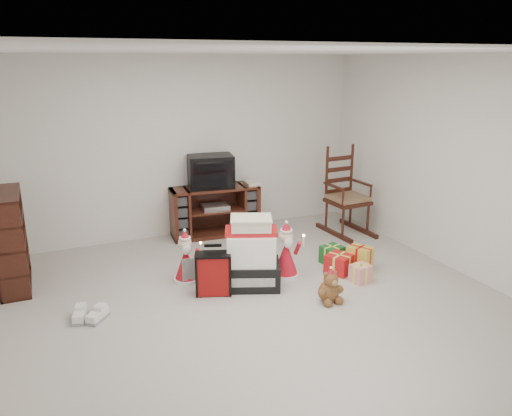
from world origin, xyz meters
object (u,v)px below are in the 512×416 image
(teddy_bear, at_px, (329,288))
(gift_cluster, at_px, (343,262))
(bookshelf, at_px, (11,242))
(santa_figurine, at_px, (286,256))
(sneaker_pair, at_px, (89,315))
(rocking_chair, at_px, (345,202))
(crt_television, at_px, (211,171))
(gift_pile, at_px, (251,257))
(red_suitcase, at_px, (213,274))
(mrs_claus_figurine, at_px, (186,262))
(tv_stand, at_px, (215,211))

(teddy_bear, height_order, gift_cluster, teddy_bear)
(bookshelf, relative_size, santa_figurine, 1.62)
(santa_figurine, xyz_separation_m, sneaker_pair, (-2.22, -0.14, -0.21))
(gift_cluster, bearing_deg, santa_figurine, 167.36)
(bookshelf, xyz_separation_m, rocking_chair, (4.37, 0.07, -0.07))
(crt_television, bearing_deg, gift_pile, -85.01)
(red_suitcase, bearing_deg, mrs_claus_figurine, 131.86)
(teddy_bear, relative_size, sneaker_pair, 0.88)
(rocking_chair, xyz_separation_m, mrs_claus_figurine, (-2.60, -0.72, -0.21))
(bookshelf, bearing_deg, tv_stand, 15.17)
(red_suitcase, distance_m, crt_television, 2.04)
(red_suitcase, height_order, mrs_claus_figurine, mrs_claus_figurine)
(bookshelf, xyz_separation_m, gift_cluster, (3.55, -1.15, -0.40))
(tv_stand, distance_m, crt_television, 0.58)
(tv_stand, distance_m, bookshelf, 2.70)
(bookshelf, relative_size, crt_television, 1.58)
(gift_cluster, bearing_deg, rocking_chair, 56.09)
(mrs_claus_figurine, bearing_deg, tv_stand, 58.67)
(sneaker_pair, distance_m, crt_television, 2.81)
(santa_figurine, height_order, sneaker_pair, santa_figurine)
(santa_figurine, bearing_deg, sneaker_pair, -176.48)
(gift_pile, height_order, gift_cluster, gift_pile)
(gift_pile, relative_size, santa_figurine, 1.18)
(santa_figurine, xyz_separation_m, mrs_claus_figurine, (-1.09, 0.35, -0.02))
(gift_cluster, bearing_deg, red_suitcase, 177.76)
(tv_stand, height_order, bookshelf, bookshelf)
(rocking_chair, bearing_deg, tv_stand, 156.85)
(sneaker_pair, bearing_deg, mrs_claus_figurine, 48.13)
(tv_stand, distance_m, gift_pile, 1.79)
(tv_stand, xyz_separation_m, bookshelf, (-2.60, -0.70, 0.16))
(gift_pile, relative_size, red_suitcase, 1.44)
(teddy_bear, relative_size, gift_cluster, 0.43)
(santa_figurine, xyz_separation_m, crt_television, (-0.31, 1.72, 0.68))
(sneaker_pair, xyz_separation_m, crt_television, (1.91, 1.86, 0.89))
(tv_stand, distance_m, teddy_bear, 2.49)
(tv_stand, distance_m, santa_figurine, 1.73)
(santa_figurine, bearing_deg, gift_pile, -171.35)
(teddy_bear, bearing_deg, gift_pile, 130.95)
(mrs_claus_figurine, xyz_separation_m, sneaker_pair, (-1.12, -0.48, -0.19))
(rocking_chair, height_order, gift_pile, rocking_chair)
(tv_stand, height_order, sneaker_pair, tv_stand)
(red_suitcase, bearing_deg, teddy_bear, -12.50)
(bookshelf, bearing_deg, gift_cluster, -17.97)
(sneaker_pair, xyz_separation_m, gift_cluster, (2.90, -0.02, 0.07))
(tv_stand, xyz_separation_m, gift_cluster, (0.95, -1.86, -0.24))
(santa_figurine, relative_size, mrs_claus_figurine, 1.09)
(rocking_chair, xyz_separation_m, gift_pile, (-1.97, -1.14, -0.10))
(rocking_chair, bearing_deg, crt_television, 156.72)
(bookshelf, distance_m, santa_figurine, 3.05)
(bookshelf, relative_size, teddy_bear, 3.17)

